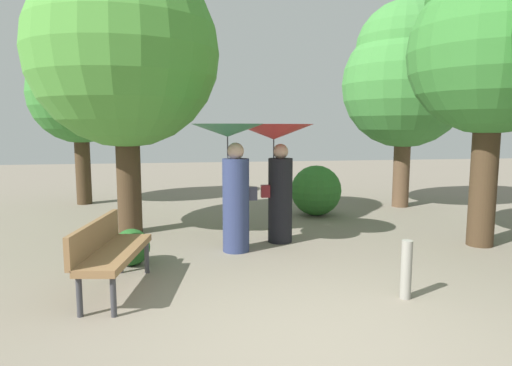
{
  "coord_description": "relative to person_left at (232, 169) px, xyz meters",
  "views": [
    {
      "loc": [
        -1.15,
        -3.53,
        1.9
      ],
      "look_at": [
        0.0,
        3.54,
        0.98
      ],
      "focal_mm": 31.11,
      "sensor_mm": 36.0,
      "label": 1
    }
  ],
  "objects": [
    {
      "name": "tree_mid_left",
      "position": [
        -3.14,
        4.74,
        1.62
      ],
      "size": [
        2.36,
        2.36,
        4.33
      ],
      "color": "#42301E",
      "rests_on": "ground"
    },
    {
      "name": "bush_path_left",
      "position": [
        -1.44,
        -0.45,
        -1.01
      ],
      "size": [
        0.5,
        0.5,
        0.5
      ],
      "primitive_type": "sphere",
      "color": "#235B23",
      "rests_on": "ground"
    },
    {
      "name": "bush_path_right",
      "position": [
        2.06,
        2.46,
        -0.73
      ],
      "size": [
        1.07,
        1.07,
        1.07
      ],
      "primitive_type": "sphere",
      "color": "#2D6B28",
      "rests_on": "ground"
    },
    {
      "name": "person_left",
      "position": [
        0.0,
        0.0,
        0.0
      ],
      "size": [
        1.08,
        1.08,
        1.93
      ],
      "rotation": [
        0.0,
        0.0,
        1.72
      ],
      "color": "navy",
      "rests_on": "ground"
    },
    {
      "name": "tree_mid_right",
      "position": [
        4.36,
        3.16,
        1.81
      ],
      "size": [
        2.87,
        2.87,
        4.75
      ],
      "color": "brown",
      "rests_on": "ground"
    },
    {
      "name": "ground_plane",
      "position": [
        0.45,
        -3.03,
        -1.27
      ],
      "size": [
        40.0,
        40.0,
        0.0
      ],
      "primitive_type": "plane",
      "color": "gray"
    },
    {
      "name": "tree_far_back",
      "position": [
        3.95,
        -0.3,
        1.99
      ],
      "size": [
        2.5,
        2.5,
        4.82
      ],
      "color": "#42301E",
      "rests_on": "ground"
    },
    {
      "name": "park_bench",
      "position": [
        -1.57,
        -1.45,
        -0.75
      ],
      "size": [
        0.73,
        1.56,
        0.83
      ],
      "rotation": [
        0.0,
        0.0,
        1.41
      ],
      "color": "#38383D",
      "rests_on": "ground"
    },
    {
      "name": "path_marker_post",
      "position": [
        1.69,
        -2.17,
        -0.94
      ],
      "size": [
        0.12,
        0.12,
        0.66
      ],
      "primitive_type": "cylinder",
      "color": "gray",
      "rests_on": "ground"
    },
    {
      "name": "tree_near_left",
      "position": [
        -1.67,
        1.46,
        2.15
      ],
      "size": [
        3.24,
        3.24,
        5.28
      ],
      "color": "#42301E",
      "rests_on": "ground"
    },
    {
      "name": "person_right",
      "position": [
        0.76,
        0.42,
        0.15
      ],
      "size": [
        1.28,
        1.28,
        1.93
      ],
      "rotation": [
        0.0,
        0.0,
        1.72
      ],
      "color": "black",
      "rests_on": "ground"
    }
  ]
}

